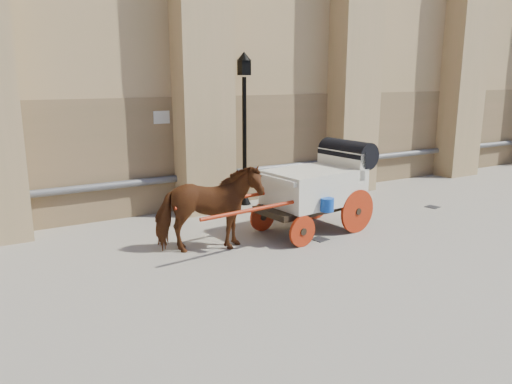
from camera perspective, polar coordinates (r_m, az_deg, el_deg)
ground at (r=10.97m, az=7.01°, el=-5.68°), size 90.00×90.00×0.00m
horse at (r=10.13m, az=-5.46°, el=-1.96°), size 2.30×1.51×1.79m
carriage at (r=11.57m, az=7.22°, el=0.96°), size 4.77×1.81×2.04m
street_lamp at (r=13.67m, az=-1.33°, el=7.66°), size 0.39×0.39×4.15m
drain_grate_near at (r=11.14m, az=7.28°, el=-5.37°), size 0.38×0.38×0.01m
drain_grate_far at (r=14.56m, az=19.51°, el=-1.62°), size 0.38×0.38×0.01m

